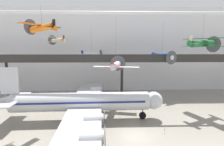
# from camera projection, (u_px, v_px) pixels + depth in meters

# --- Properties ---
(ground_plane) EXTENTS (260.00, 260.00, 0.00)m
(ground_plane) POSITION_uv_depth(u_px,v_px,m) (133.00, 136.00, 26.32)
(ground_plane) COLOR gray
(hangar_back_wall) EXTENTS (140.00, 3.00, 24.46)m
(hangar_back_wall) POSITION_uv_depth(u_px,v_px,m) (120.00, 50.00, 52.96)
(hangar_back_wall) COLOR white
(hangar_back_wall) RESTS_ON ground
(mezzanine_walkway) EXTENTS (110.00, 3.20, 11.35)m
(mezzanine_walkway) POSITION_uv_depth(u_px,v_px,m) (122.00, 61.00, 45.14)
(mezzanine_walkway) COLOR #2D2B28
(mezzanine_walkway) RESTS_ON ground
(ceiling_truss_beam) EXTENTS (120.00, 0.60, 0.60)m
(ceiling_truss_beam) POSITION_uv_depth(u_px,v_px,m) (127.00, 13.00, 34.22)
(ceiling_truss_beam) COLOR silver
(airliner_silver_main) EXTENTS (30.64, 34.63, 9.84)m
(airliner_silver_main) POSITION_uv_depth(u_px,v_px,m) (80.00, 102.00, 31.38)
(airliner_silver_main) COLOR silver
(airliner_silver_main) RESTS_ON ground
(suspended_plane_white_twin) EXTENTS (6.12, 7.13, 9.66)m
(suspended_plane_white_twin) POSITION_uv_depth(u_px,v_px,m) (92.00, 55.00, 48.36)
(suspended_plane_white_twin) COLOR silver
(suspended_plane_silver_racer) EXTENTS (10.01, 8.26, 11.70)m
(suspended_plane_silver_racer) POSITION_uv_depth(u_px,v_px,m) (116.00, 65.00, 37.04)
(suspended_plane_silver_racer) COLOR silver
(suspended_plane_green_biplane) EXTENTS (7.95, 9.06, 7.48)m
(suspended_plane_green_biplane) POSITION_uv_depth(u_px,v_px,m) (202.00, 43.00, 34.85)
(suspended_plane_green_biplane) COLOR #1E6B33
(suspended_plane_blue_trainer) EXTENTS (9.37, 8.11, 10.58)m
(suspended_plane_blue_trainer) POSITION_uv_depth(u_px,v_px,m) (162.00, 56.00, 46.26)
(suspended_plane_blue_trainer) COLOR #1E4CAD
(suspended_plane_cream_biplane) EXTENTS (5.90, 5.96, 5.90)m
(suspended_plane_cream_biplane) POSITION_uv_depth(u_px,v_px,m) (58.00, 40.00, 43.31)
(suspended_plane_cream_biplane) COLOR beige
(suspended_plane_orange_highwing) EXTENTS (5.84, 6.54, 4.36)m
(suspended_plane_orange_highwing) POSITION_uv_depth(u_px,v_px,m) (42.00, 28.00, 26.62)
(suspended_plane_orange_highwing) COLOR orange
(stanchion_barrier) EXTENTS (0.36, 0.36, 1.08)m
(stanchion_barrier) POSITION_uv_depth(u_px,v_px,m) (165.00, 131.00, 27.36)
(stanchion_barrier) COLOR #B2B5BA
(stanchion_barrier) RESTS_ON ground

